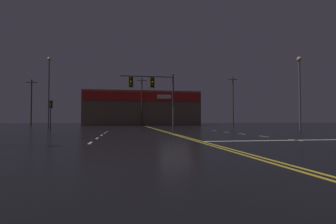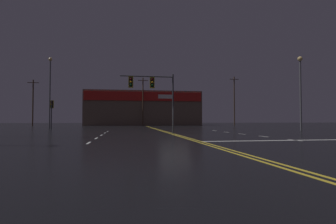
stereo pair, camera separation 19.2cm
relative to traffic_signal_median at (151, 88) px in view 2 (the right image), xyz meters
name	(u,v)px [view 2 (the right image)]	position (x,y,z in m)	size (l,w,h in m)	color
ground_plane	(175,135)	(1.82, -1.59, -4.09)	(200.00, 200.00, 0.00)	black
road_markings	(195,135)	(3.15, -3.21, -4.08)	(17.77, 60.00, 0.01)	gold
traffic_signal_median	(151,88)	(0.00, 0.00, 0.00)	(4.78, 0.36, 5.35)	#38383D
traffic_signal_corner_northwest	(52,108)	(-11.38, 11.29, -1.38)	(0.42, 0.36, 3.68)	#38383D
streetlight_near_right	(50,84)	(-14.11, 20.40, 2.86)	(0.56, 0.56, 11.13)	#59595E
streetlight_far_left	(300,83)	(17.86, 4.41, 1.51)	(0.56, 0.56, 8.67)	#59595E
building_backdrop	(143,109)	(1.82, 40.28, -0.11)	(26.69, 10.23, 7.93)	brown
utility_pole_row	(146,101)	(2.16, 34.56, 1.40)	(46.18, 0.26, 11.38)	#4C3828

